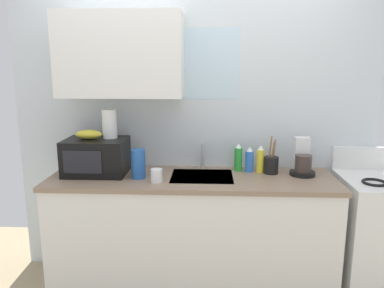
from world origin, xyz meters
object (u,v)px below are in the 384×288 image
banana_bunch (89,134)px  cereal_canister (138,164)px  paper_towel_roll (110,124)px  coffee_maker (302,161)px  microwave (96,156)px  utensil_crock (271,164)px  stove_range (379,235)px  mug_white (157,176)px  dish_soap_bottle_green (238,158)px  dish_soap_bottle_yellow (260,160)px  dish_soap_bottle_blue (249,160)px

banana_bunch → cereal_canister: banana_bunch is taller
paper_towel_roll → coffee_maker: (1.47, 0.01, -0.28)m
microwave → utensil_crock: utensil_crock is taller
stove_range → mug_white: 1.74m
microwave → cereal_canister: 0.36m
microwave → mug_white: bearing=-21.1°
banana_bunch → paper_towel_roll: (0.15, 0.05, 0.08)m
stove_range → paper_towel_roll: paper_towel_roll is taller
paper_towel_roll → dish_soap_bottle_green: size_ratio=1.00×
stove_range → coffee_maker: bearing=169.8°
paper_towel_roll → banana_bunch: bearing=-161.6°
coffee_maker → utensil_crock: size_ratio=0.95×
dish_soap_bottle_yellow → cereal_canister: size_ratio=0.99×
paper_towel_roll → cereal_canister: 0.39m
paper_towel_roll → dish_soap_bottle_blue: paper_towel_roll is taller
dish_soap_bottle_yellow → paper_towel_roll: bearing=-177.8°
microwave → dish_soap_bottle_green: microwave is taller
cereal_canister → mug_white: (0.15, -0.09, -0.06)m
dish_soap_bottle_blue → utensil_crock: bearing=-13.9°
mug_white → dish_soap_bottle_blue: bearing=23.7°
dish_soap_bottle_yellow → mug_white: size_ratio=2.26×
dish_soap_bottle_blue → dish_soap_bottle_yellow: dish_soap_bottle_yellow is taller
paper_towel_roll → dish_soap_bottle_green: (0.99, 0.08, -0.28)m
banana_bunch → dish_soap_bottle_blue: bearing=5.2°
stove_range → dish_soap_bottle_green: (-1.06, 0.18, 0.55)m
banana_bunch → paper_towel_roll: size_ratio=0.91×
cereal_canister → microwave: bearing=163.9°
mug_white → banana_bunch: bearing=160.5°
microwave → dish_soap_bottle_blue: microwave is taller
mug_white → cereal_canister: bearing=148.5°
stove_range → dish_soap_bottle_yellow: (-0.89, 0.14, 0.54)m
paper_towel_roll → mug_white: size_ratio=2.32×
microwave → dish_soap_bottle_yellow: size_ratio=2.14×
stove_range → paper_towel_roll: size_ratio=4.91×
microwave → mug_white: 0.53m
paper_towel_roll → dish_soap_bottle_yellow: paper_towel_roll is taller
dish_soap_bottle_green → stove_range: bearing=-9.6°
microwave → cereal_canister: (0.34, -0.10, -0.03)m
stove_range → utensil_crock: bearing=171.8°
cereal_canister → coffee_maker: bearing=7.4°
microwave → dish_soap_bottle_green: bearing=7.0°
dish_soap_bottle_green → utensil_crock: (0.25, -0.06, -0.03)m
dish_soap_bottle_yellow → cereal_canister: 0.94m
dish_soap_bottle_blue → dish_soap_bottle_green: bearing=165.3°
dish_soap_bottle_yellow → dish_soap_bottle_blue: bearing=169.9°
dish_soap_bottle_green → dish_soap_bottle_yellow: bearing=-12.5°
mug_white → stove_range: bearing=4.9°
paper_towel_roll → mug_white: bearing=-31.8°
banana_bunch → dish_soap_bottle_green: (1.14, 0.13, -0.20)m
banana_bunch → coffee_maker: bearing=2.1°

